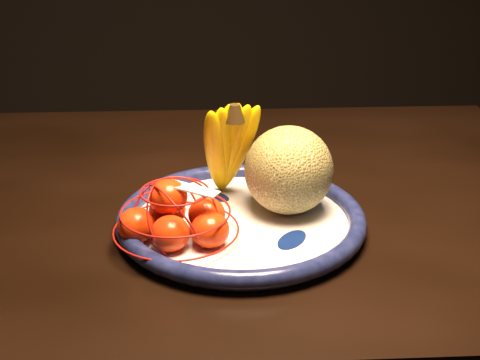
{
  "coord_description": "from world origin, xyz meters",
  "views": [
    {
      "loc": [
        0.11,
        -0.87,
        1.13
      ],
      "look_at": [
        0.23,
        -0.04,
        0.76
      ],
      "focal_mm": 50.0,
      "sensor_mm": 36.0,
      "label": 1
    }
  ],
  "objects": [
    {
      "name": "banana_bunch",
      "position": [
        0.22,
        0.03,
        0.79
      ],
      "size": [
        0.11,
        0.11,
        0.17
      ],
      "rotation": [
        0.0,
        0.0,
        0.22
      ],
      "color": "#FFC000",
      "rests_on": "fruit_bowl"
    },
    {
      "name": "mandarin_bag",
      "position": [
        0.14,
        -0.09,
        0.73
      ],
      "size": [
        0.22,
        0.22,
        0.1
      ],
      "rotation": [
        0.0,
        0.0,
        -0.42
      ],
      "color": "#FF3A17",
      "rests_on": "fruit_bowl"
    },
    {
      "name": "cantaloupe",
      "position": [
        0.3,
        -0.03,
        0.77
      ],
      "size": [
        0.12,
        0.12,
        0.12
      ],
      "primitive_type": "sphere",
      "color": "olive",
      "rests_on": "fruit_bowl"
    },
    {
      "name": "fruit_bowl",
      "position": [
        0.23,
        -0.05,
        0.71
      ],
      "size": [
        0.35,
        0.35,
        0.03
      ],
      "rotation": [
        0.0,
        0.0,
        0.28
      ],
      "color": "white",
      "rests_on": "dining_table"
    },
    {
      "name": "dining_table",
      "position": [
        0.09,
        0.09,
        0.62
      ],
      "size": [
        1.46,
        0.96,
        0.69
      ],
      "rotation": [
        0.0,
        0.0,
        -0.09
      ],
      "color": "black",
      "rests_on": "ground"
    },
    {
      "name": "price_tag",
      "position": [
        0.16,
        -0.09,
        0.78
      ],
      "size": [
        0.08,
        0.06,
        0.01
      ],
      "primitive_type": "cube",
      "rotation": [
        -0.14,
        0.1,
        -0.49
      ],
      "color": "white",
      "rests_on": "mandarin_bag"
    }
  ]
}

